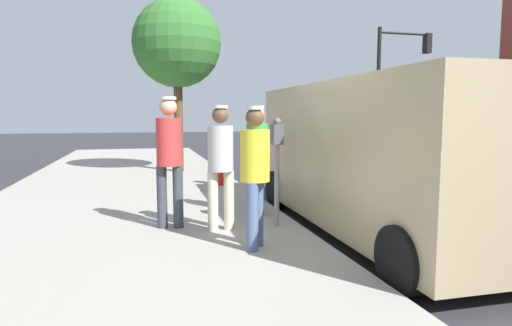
# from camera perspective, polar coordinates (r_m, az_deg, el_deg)

# --- Properties ---
(ground_plane) EXTENTS (80.00, 80.00, 0.00)m
(ground_plane) POSITION_cam_1_polar(r_m,az_deg,el_deg) (6.28, 16.49, -9.77)
(ground_plane) COLOR #2D2D33
(sidewalk_slab) EXTENTS (5.00, 32.00, 0.15)m
(sidewalk_slab) POSITION_cam_1_polar(r_m,az_deg,el_deg) (5.41, -17.90, -11.58)
(sidewalk_slab) COLOR #9E998E
(sidewalk_slab) RESTS_ON ground
(parking_meter_near) EXTENTS (0.14, 0.18, 1.52)m
(parking_meter_near) POSITION_cam_1_polar(r_m,az_deg,el_deg) (6.09, 2.73, 1.30)
(parking_meter_near) COLOR gray
(parking_meter_near) RESTS_ON sidewalk_slab
(pedestrian_in_gray) EXTENTS (0.36, 0.34, 1.68)m
(pedestrian_in_gray) POSITION_cam_1_polar(r_m,az_deg,el_deg) (5.88, -4.62, 0.46)
(pedestrian_in_gray) COLOR beige
(pedestrian_in_gray) RESTS_ON sidewalk_slab
(pedestrian_in_red) EXTENTS (0.36, 0.34, 1.80)m
(pedestrian_in_red) POSITION_cam_1_polar(r_m,az_deg,el_deg) (6.11, -11.22, 1.31)
(pedestrian_in_red) COLOR #383D47
(pedestrian_in_red) RESTS_ON sidewalk_slab
(pedestrian_in_green) EXTENTS (0.34, 0.36, 1.70)m
(pedestrian_in_green) POSITION_cam_1_polar(r_m,az_deg,el_deg) (6.86, 0.14, 1.38)
(pedestrian_in_green) COLOR #4C608C
(pedestrian_in_green) RESTS_ON sidewalk_slab
(pedestrian_in_yellow) EXTENTS (0.34, 0.34, 1.66)m
(pedestrian_in_yellow) POSITION_cam_1_polar(r_m,az_deg,el_deg) (5.05, -0.14, -0.68)
(pedestrian_in_yellow) COLOR #4C608C
(pedestrian_in_yellow) RESTS_ON sidewalk_slab
(parked_van) EXTENTS (2.15, 5.21, 2.15)m
(parked_van) POSITION_cam_1_polar(r_m,az_deg,el_deg) (6.49, 16.11, 1.14)
(parked_van) COLOR tan
(parked_van) RESTS_ON ground
(traffic_light_corner) EXTENTS (2.48, 0.42, 5.20)m
(traffic_light_corner) POSITION_cam_1_polar(r_m,az_deg,el_deg) (19.15, 17.83, 11.36)
(traffic_light_corner) COLOR black
(traffic_light_corner) RESTS_ON ground
(street_tree) EXTENTS (2.39, 2.39, 4.69)m
(street_tree) POSITION_cam_1_polar(r_m,az_deg,el_deg) (12.45, -10.21, 14.99)
(street_tree) COLOR brown
(street_tree) RESTS_ON sidewalk_slab
(fire_hydrant) EXTENTS (0.24, 0.24, 0.86)m
(fire_hydrant) POSITION_cam_1_polar(r_m,az_deg,el_deg) (9.81, -4.49, -0.44)
(fire_hydrant) COLOR red
(fire_hydrant) RESTS_ON sidewalk_slab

